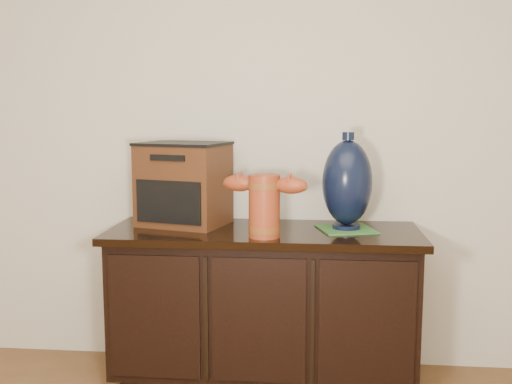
# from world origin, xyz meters

# --- Properties ---
(room) EXTENTS (5.00, 5.00, 5.00)m
(room) POSITION_xyz_m (0.00, 0.00, 1.30)
(room) COLOR brown
(room) RESTS_ON ground
(sideboard) EXTENTS (1.46, 0.56, 0.75)m
(sideboard) POSITION_xyz_m (0.00, 2.23, 0.39)
(sideboard) COLOR black
(sideboard) RESTS_ON ground
(terracotta_vessel) EXTENTS (0.39, 0.17, 0.28)m
(terracotta_vessel) POSITION_xyz_m (0.02, 2.06, 0.91)
(terracotta_vessel) COLOR #9A3C1C
(terracotta_vessel) RESTS_ON sideboard
(tv_radio) EXTENTS (0.47, 0.41, 0.40)m
(tv_radio) POSITION_xyz_m (-0.40, 2.32, 0.96)
(tv_radio) COLOR #442311
(tv_radio) RESTS_ON sideboard
(green_mat) EXTENTS (0.30, 0.30, 0.01)m
(green_mat) POSITION_xyz_m (0.39, 2.26, 0.76)
(green_mat) COLOR #366E31
(green_mat) RESTS_ON sideboard
(lamp_base) EXTENTS (0.29, 0.29, 0.45)m
(lamp_base) POSITION_xyz_m (0.39, 2.26, 0.98)
(lamp_base) COLOR black
(lamp_base) RESTS_ON green_mat
(spray_can) EXTENTS (0.06, 0.06, 0.18)m
(spray_can) POSITION_xyz_m (-0.29, 2.36, 0.84)
(spray_can) COLOR #510E0D
(spray_can) RESTS_ON sideboard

